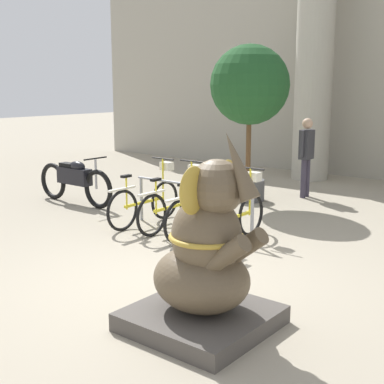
# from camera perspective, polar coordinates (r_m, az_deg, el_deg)

# --- Properties ---
(ground_plane) EXTENTS (60.00, 60.00, 0.00)m
(ground_plane) POSITION_cam_1_polar(r_m,az_deg,el_deg) (6.47, -2.68, -9.56)
(ground_plane) COLOR #9E937F
(column_left) EXTENTS (1.12, 1.12, 5.16)m
(column_left) POSITION_cam_1_polar(r_m,az_deg,el_deg) (13.51, 12.87, 12.44)
(column_left) COLOR #ADA899
(column_left) RESTS_ON ground_plane
(bike_rack) EXTENTS (2.35, 0.05, 0.77)m
(bike_rack) POSITION_cam_1_polar(r_m,az_deg,el_deg) (8.47, 0.03, -0.51)
(bike_rack) COLOR gray
(bike_rack) RESTS_ON ground_plane
(bicycle_0) EXTENTS (0.48, 1.69, 1.08)m
(bicycle_0) POSITION_cam_1_polar(r_m,az_deg,el_deg) (8.97, -4.93, -0.89)
(bicycle_0) COLOR black
(bicycle_0) RESTS_ON ground_plane
(bicycle_1) EXTENTS (0.48, 1.69, 1.08)m
(bicycle_1) POSITION_cam_1_polar(r_m,az_deg,el_deg) (8.63, -1.84, -1.34)
(bicycle_1) COLOR black
(bicycle_1) RESTS_ON ground_plane
(bicycle_2) EXTENTS (0.48, 1.69, 1.08)m
(bicycle_2) POSITION_cam_1_polar(r_m,az_deg,el_deg) (8.23, 1.05, -1.96)
(bicycle_2) COLOR black
(bicycle_2) RESTS_ON ground_plane
(bicycle_3) EXTENTS (0.48, 1.69, 1.08)m
(bicycle_3) POSITION_cam_1_polar(r_m,az_deg,el_deg) (7.91, 4.48, -2.54)
(bicycle_3) COLOR black
(bicycle_3) RESTS_ON ground_plane
(elephant_statue) EXTENTS (1.26, 1.26, 1.95)m
(elephant_statue) POSITION_cam_1_polar(r_m,az_deg,el_deg) (5.08, 1.45, -7.63)
(elephant_statue) COLOR #4C4742
(elephant_statue) RESTS_ON ground_plane
(motorcycle) EXTENTS (2.12, 0.55, 0.97)m
(motorcycle) POSITION_cam_1_polar(r_m,az_deg,el_deg) (10.71, -12.39, 1.28)
(motorcycle) COLOR black
(motorcycle) RESTS_ON ground_plane
(person_pedestrian) EXTENTS (0.22, 0.47, 1.64)m
(person_pedestrian) POSITION_cam_1_polar(r_m,az_deg,el_deg) (11.27, 12.10, 4.35)
(person_pedestrian) COLOR #383342
(person_pedestrian) RESTS_ON ground_plane
(potted_tree) EXTENTS (1.56, 1.56, 3.09)m
(potted_tree) POSITION_cam_1_polar(r_m,az_deg,el_deg) (10.70, 6.16, 10.74)
(potted_tree) COLOR #4C4C4C
(potted_tree) RESTS_ON ground_plane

